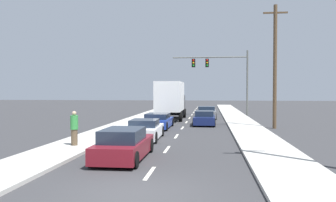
{
  "coord_description": "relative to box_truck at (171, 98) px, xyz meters",
  "views": [
    {
      "loc": [
        2.04,
        -9.58,
        2.86
      ],
      "look_at": [
        -0.86,
        15.23,
        2.14
      ],
      "focal_mm": 37.7,
      "sensor_mm": 36.0,
      "label": 1
    }
  ],
  "objects": [
    {
      "name": "sidewalk_left",
      "position": [
        -3.15,
        -4.79,
        -2.04
      ],
      "size": [
        2.6,
        80.0,
        0.14
      ],
      "primitive_type": "cube",
      "color": "#B2AFA8",
      "rests_on": "ground_plane"
    },
    {
      "name": "car_gray",
      "position": [
        3.48,
        2.16,
        -1.53
      ],
      "size": [
        1.99,
        4.24,
        1.25
      ],
      "color": "slate",
      "rests_on": "ground_plane"
    },
    {
      "name": "sidewalk_right",
      "position": [
        6.55,
        -4.79,
        -2.04
      ],
      "size": [
        2.6,
        80.0,
        0.14
      ],
      "primitive_type": "cube",
      "color": "#B2AFA8",
      "rests_on": "ground_plane"
    },
    {
      "name": "lane_markings",
      "position": [
        1.7,
        -2.37,
        -2.1
      ],
      "size": [
        0.14,
        62.0,
        0.01
      ],
      "color": "silver",
      "rests_on": "ground_plane"
    },
    {
      "name": "traffic_signal_mast",
      "position": [
        4.6,
        6.61,
        3.34
      ],
      "size": [
        8.66,
        0.69,
        7.47
      ],
      "color": "#595B56",
      "rests_on": "ground_plane"
    },
    {
      "name": "box_truck",
      "position": [
        0.0,
        0.0,
        0.0
      ],
      "size": [
        2.55,
        7.53,
        3.72
      ],
      "color": "white",
      "rests_on": "ground_plane"
    },
    {
      "name": "car_blue",
      "position": [
        -0.15,
        -7.79,
        -1.56
      ],
      "size": [
        2.04,
        4.65,
        1.14
      ],
      "color": "#1E389E",
      "rests_on": "ground_plane"
    },
    {
      "name": "car_navy",
      "position": [
        3.35,
        -4.85,
        -1.56
      ],
      "size": [
        1.83,
        4.06,
        1.19
      ],
      "color": "#141E4C",
      "rests_on": "ground_plane"
    },
    {
      "name": "pedestrian_near_corner",
      "position": [
        -2.94,
        -17.52,
        -1.11
      ],
      "size": [
        0.38,
        0.38,
        1.71
      ],
      "color": "brown",
      "rests_on": "sidewalk_left"
    },
    {
      "name": "utility_pole_mid",
      "position": [
        8.67,
        -6.95,
        2.7
      ],
      "size": [
        1.8,
        0.28,
        9.33
      ],
      "color": "brown",
      "rests_on": "ground_plane"
    },
    {
      "name": "car_white",
      "position": [
        -0.02,
        -13.99,
        -1.56
      ],
      "size": [
        1.89,
        4.26,
        1.18
      ],
      "color": "white",
      "rests_on": "ground_plane"
    },
    {
      "name": "ground_plane",
      "position": [
        1.7,
        0.21,
        -2.11
      ],
      "size": [
        140.0,
        140.0,
        0.0
      ],
      "primitive_type": "plane",
      "color": "#333335"
    },
    {
      "name": "car_maroon",
      "position": [
        0.21,
        -20.05,
        -1.5
      ],
      "size": [
        1.85,
        4.57,
        1.31
      ],
      "color": "maroon",
      "rests_on": "ground_plane"
    }
  ]
}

